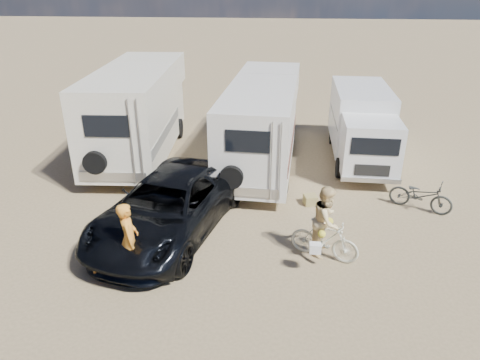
# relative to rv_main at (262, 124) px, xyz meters

# --- Properties ---
(ground) EXTENTS (140.00, 140.00, 0.00)m
(ground) POSITION_rel_rv_main_xyz_m (-0.30, -6.73, -1.58)
(ground) COLOR #937C58
(ground) RESTS_ON ground
(rv_main) EXTENTS (2.97, 8.51, 3.17)m
(rv_main) POSITION_rel_rv_main_xyz_m (0.00, 0.00, 0.00)
(rv_main) COLOR white
(rv_main) RESTS_ON ground
(rv_left) EXTENTS (3.02, 7.71, 3.56)m
(rv_left) POSITION_rel_rv_main_xyz_m (-4.96, 0.27, 0.20)
(rv_left) COLOR beige
(rv_left) RESTS_ON ground
(box_truck) EXTENTS (2.28, 6.05, 2.75)m
(box_truck) POSITION_rel_rv_main_xyz_m (3.89, 0.55, -0.21)
(box_truck) COLOR silver
(box_truck) RESTS_ON ground
(dark_suv) EXTENTS (4.15, 6.51, 1.67)m
(dark_suv) POSITION_rel_rv_main_xyz_m (-2.44, -5.51, -0.75)
(dark_suv) COLOR black
(dark_suv) RESTS_ON ground
(bike_man) EXTENTS (1.96, 1.21, 0.97)m
(bike_man) POSITION_rel_rv_main_xyz_m (-2.85, -7.68, -1.10)
(bike_man) COLOR orange
(bike_man) RESTS_ON ground
(bike_woman) EXTENTS (1.89, 1.15, 1.10)m
(bike_woman) POSITION_rel_rv_main_xyz_m (1.91, -6.42, -1.03)
(bike_woman) COLOR beige
(bike_woman) RESTS_ON ground
(rider_man) EXTENTS (0.65, 0.79, 1.88)m
(rider_man) POSITION_rel_rv_main_xyz_m (-2.85, -7.68, -0.64)
(rider_man) COLOR orange
(rider_man) RESTS_ON ground
(rider_woman) EXTENTS (1.00, 1.12, 1.89)m
(rider_woman) POSITION_rel_rv_main_xyz_m (1.91, -6.42, -0.64)
(rider_woman) COLOR #DCBF83
(rider_woman) RESTS_ON ground
(bike_parked) EXTENTS (2.02, 1.45, 1.01)m
(bike_parked) POSITION_rel_rv_main_xyz_m (5.17, -3.49, -1.08)
(bike_parked) COLOR #292C2A
(bike_parked) RESTS_ON ground
(cooler) EXTENTS (0.54, 0.42, 0.39)m
(cooler) POSITION_rel_rv_main_xyz_m (-1.94, -5.27, -1.39)
(cooler) COLOR #1F6583
(cooler) RESTS_ON ground
(crate) EXTENTS (0.48, 0.48, 0.32)m
(crate) POSITION_rel_rv_main_xyz_m (1.74, -3.43, -1.43)
(crate) COLOR olive
(crate) RESTS_ON ground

